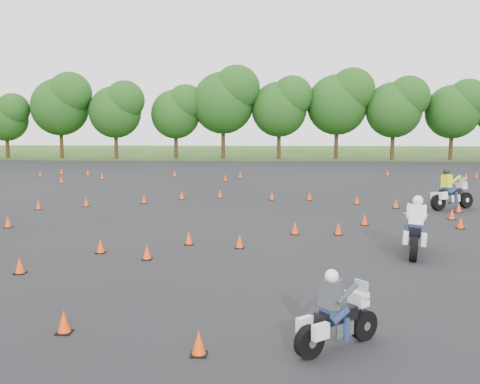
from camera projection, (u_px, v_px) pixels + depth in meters
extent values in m
plane|color=#2D5119|center=(235.00, 240.00, 19.30)|extent=(140.00, 140.00, 0.00)
plane|color=black|center=(242.00, 211.00, 25.24)|extent=(62.00, 62.00, 0.00)
cone|color=#FF410A|center=(416.00, 208.00, 24.94)|extent=(0.26, 0.26, 0.45)
cone|color=#FF410A|center=(61.00, 172.00, 42.11)|extent=(0.26, 0.26, 0.45)
cone|color=#FF410A|center=(365.00, 220.00, 21.90)|extent=(0.26, 0.26, 0.45)
cone|color=#FF410A|center=(295.00, 228.00, 20.16)|extent=(0.26, 0.26, 0.45)
cone|color=#FF410A|center=(476.00, 175.00, 39.27)|extent=(0.26, 0.26, 0.45)
cone|color=#FF410A|center=(189.00, 238.00, 18.51)|extent=(0.26, 0.26, 0.45)
cone|color=#FF410A|center=(61.00, 180.00, 36.42)|extent=(0.26, 0.26, 0.45)
cone|color=#FF410A|center=(175.00, 174.00, 40.55)|extent=(0.26, 0.26, 0.45)
cone|color=#FF410A|center=(38.00, 205.00, 25.68)|extent=(0.26, 0.26, 0.45)
cone|color=#FF410A|center=(182.00, 195.00, 28.98)|extent=(0.26, 0.26, 0.45)
cone|color=#FF410A|center=(8.00, 222.00, 21.43)|extent=(0.26, 0.26, 0.45)
cone|color=#FF410A|center=(220.00, 194.00, 29.56)|extent=(0.26, 0.26, 0.45)
cone|color=#FF410A|center=(199.00, 343.00, 9.81)|extent=(0.26, 0.26, 0.45)
cone|color=#FF410A|center=(225.00, 178.00, 37.44)|extent=(0.26, 0.26, 0.45)
cone|color=#FF410A|center=(100.00, 246.00, 17.33)|extent=(0.26, 0.26, 0.45)
cone|color=#FF410A|center=(88.00, 173.00, 41.23)|extent=(0.26, 0.26, 0.45)
cone|color=#FF410A|center=(272.00, 196.00, 28.80)|extent=(0.26, 0.26, 0.45)
cone|color=#FF410A|center=(20.00, 266.00, 15.01)|extent=(0.26, 0.26, 0.45)
cone|color=#FF410A|center=(64.00, 322.00, 10.83)|extent=(0.26, 0.26, 0.45)
cone|color=#FF410A|center=(102.00, 176.00, 38.69)|extent=(0.26, 0.26, 0.45)
cone|color=#FF410A|center=(240.00, 175.00, 39.60)|extent=(0.26, 0.26, 0.45)
cone|color=#FF410A|center=(409.00, 222.00, 21.38)|extent=(0.26, 0.26, 0.45)
cone|color=#FF410A|center=(240.00, 242.00, 18.00)|extent=(0.26, 0.26, 0.45)
cone|color=#FF410A|center=(144.00, 199.00, 27.61)|extent=(0.26, 0.26, 0.45)
cone|color=#FF410A|center=(452.00, 214.00, 23.14)|extent=(0.26, 0.26, 0.45)
cone|color=#FF410A|center=(396.00, 204.00, 26.11)|extent=(0.26, 0.26, 0.45)
cone|color=#FF410A|center=(357.00, 200.00, 27.27)|extent=(0.26, 0.26, 0.45)
cone|color=#FF410A|center=(86.00, 202.00, 26.66)|extent=(0.26, 0.26, 0.45)
cone|color=#FF410A|center=(459.00, 208.00, 24.90)|extent=(0.26, 0.26, 0.45)
cone|color=#FF410A|center=(388.00, 173.00, 41.19)|extent=(0.26, 0.26, 0.45)
cone|color=#FF410A|center=(466.00, 176.00, 38.60)|extent=(0.26, 0.26, 0.45)
cone|color=#FF410A|center=(461.00, 223.00, 21.22)|extent=(0.26, 0.26, 0.45)
cone|color=#FF410A|center=(338.00, 229.00, 20.07)|extent=(0.26, 0.26, 0.45)
cone|color=#FF410A|center=(309.00, 196.00, 28.66)|extent=(0.26, 0.26, 0.45)
cone|color=#FF410A|center=(147.00, 252.00, 16.53)|extent=(0.26, 0.26, 0.45)
cone|color=#FF410A|center=(40.00, 174.00, 40.14)|extent=(0.26, 0.26, 0.45)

